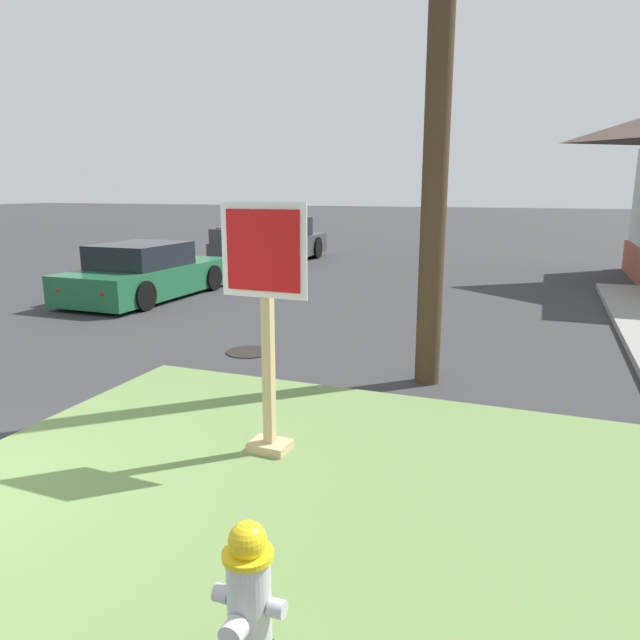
# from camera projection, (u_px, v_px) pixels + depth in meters

# --- Properties ---
(grass_corner_patch) EXTENTS (5.95, 4.69, 0.08)m
(grass_corner_patch) POSITION_uv_depth(u_px,v_px,m) (296.00, 485.00, 4.82)
(grass_corner_patch) COLOR #668447
(grass_corner_patch) RESTS_ON ground
(fire_hydrant) EXTENTS (0.38, 0.34, 0.80)m
(fire_hydrant) POSITION_uv_depth(u_px,v_px,m) (249.00, 601.00, 2.86)
(fire_hydrant) COLOR black
(fire_hydrant) RESTS_ON grass_corner_patch
(stop_sign) EXTENTS (0.81, 0.29, 2.25)m
(stop_sign) POSITION_uv_depth(u_px,v_px,m) (267.00, 331.00, 5.12)
(stop_sign) COLOR tan
(stop_sign) RESTS_ON grass_corner_patch
(manhole_cover) EXTENTS (0.70, 0.70, 0.02)m
(manhole_cover) POSITION_uv_depth(u_px,v_px,m) (249.00, 352.00, 8.89)
(manhole_cover) COLOR black
(manhole_cover) RESTS_ON ground
(parked_sedan_green) EXTENTS (1.97, 4.33, 1.25)m
(parked_sedan_green) POSITION_uv_depth(u_px,v_px,m) (146.00, 274.00, 13.29)
(parked_sedan_green) COLOR #1E6038
(parked_sedan_green) RESTS_ON ground
(pickup_truck_charcoal) EXTENTS (2.29, 5.63, 1.48)m
(pickup_truck_charcoal) POSITION_uv_depth(u_px,v_px,m) (275.00, 244.00, 19.67)
(pickup_truck_charcoal) COLOR #38383D
(pickup_truck_charcoal) RESTS_ON ground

